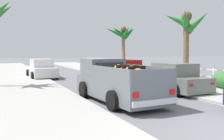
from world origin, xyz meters
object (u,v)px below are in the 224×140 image
object	(u,v)px
car_right_far	(173,79)
car_right_mid	(42,69)
car_left_near	(97,67)
pickup_truck	(117,82)
car_left_mid	(126,71)
palm_tree_left_mid	(123,34)
palm_tree_right_fore	(187,26)

from	to	relation	value
car_right_far	car_right_mid	bearing A→B (deg)	118.03
car_right_mid	car_right_far	world-z (taller)	same
car_right_far	car_left_near	bearing A→B (deg)	91.10
pickup_truck	car_right_mid	bearing A→B (deg)	97.92
car_left_near	car_right_far	world-z (taller)	same
car_left_near	car_right_far	bearing A→B (deg)	-88.90
pickup_truck	car_left_mid	size ratio (longest dim) A/B	1.23
car_left_near	palm_tree_left_mid	xyz separation A→B (m)	(4.53, 3.93, 3.34)
car_right_far	palm_tree_left_mid	xyz separation A→B (m)	(4.32, 14.96, 3.34)
car_right_mid	car_right_far	xyz separation A→B (m)	(5.35, -10.04, 0.00)
car_left_near	car_right_far	size ratio (longest dim) A/B	1.00
car_left_near	car_right_mid	world-z (taller)	same
palm_tree_right_fore	palm_tree_left_mid	xyz separation A→B (m)	(0.29, 11.19, 0.06)
car_left_mid	car_right_far	size ratio (longest dim) A/B	1.01
pickup_truck	car_right_mid	size ratio (longest dim) A/B	1.23
car_left_near	palm_tree_left_mid	size ratio (longest dim) A/B	0.86
car_left_mid	car_right_mid	bearing A→B (deg)	141.21
pickup_truck	palm_tree_left_mid	distance (m)	18.25
car_left_mid	car_right_far	xyz separation A→B (m)	(-0.08, -5.68, 0.00)
car_left_near	car_right_mid	size ratio (longest dim) A/B	0.99
car_left_mid	palm_tree_left_mid	world-z (taller)	palm_tree_left_mid
car_right_far	palm_tree_left_mid	bearing A→B (deg)	73.90
pickup_truck	car_left_mid	distance (m)	7.79
palm_tree_right_fore	car_right_mid	bearing A→B (deg)	146.21
palm_tree_left_mid	car_left_mid	bearing A→B (deg)	-114.56
car_right_mid	car_left_mid	bearing A→B (deg)	-38.79
car_right_mid	car_left_near	bearing A→B (deg)	10.83
car_right_mid	palm_tree_right_fore	xyz separation A→B (m)	(9.38, -6.27, 3.27)
palm_tree_left_mid	pickup_truck	bearing A→B (deg)	-116.86
pickup_truck	car_right_far	bearing A→B (deg)	15.72
car_left_near	car_right_mid	bearing A→B (deg)	-169.17
car_left_near	palm_tree_left_mid	world-z (taller)	palm_tree_left_mid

